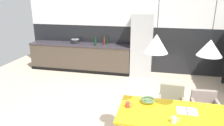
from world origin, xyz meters
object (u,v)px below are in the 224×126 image
at_px(armchair_facing_counter, 171,101).
at_px(armchair_by_stool, 204,105).
at_px(mug_tall_blue, 174,120).
at_px(bottle_wine_green, 95,42).
at_px(bottle_vinegar_dark, 107,41).
at_px(bottle_spice_small, 104,41).
at_px(cooking_pot, 75,41).
at_px(refrigerator_column, 142,45).
at_px(mug_wide_latte, 128,105).
at_px(fruit_bowl, 148,100).
at_px(pendant_lamp_over_table_far, 210,48).
at_px(open_book, 187,111).
at_px(pendant_lamp_over_table_near, 156,43).
at_px(dining_table, 175,116).

relative_size(armchair_facing_counter, armchair_by_stool, 1.09).
bearing_deg(mug_tall_blue, bottle_wine_green, 121.89).
xyz_separation_m(bottle_vinegar_dark, bottle_spice_small, (-0.06, -0.13, 0.00)).
height_order(cooking_pot, bottle_vinegar_dark, bottle_vinegar_dark).
relative_size(refrigerator_column, bottle_vinegar_dark, 7.47).
distance_m(mug_wide_latte, bottle_spice_small, 3.77).
bearing_deg(fruit_bowl, pendant_lamp_over_table_far, -21.33).
distance_m(refrigerator_column, armchair_facing_counter, 2.81).
bearing_deg(open_book, fruit_bowl, 165.39).
distance_m(mug_tall_blue, mug_wide_latte, 0.76).
bearing_deg(cooking_pot, bottle_spice_small, 0.98).
xyz_separation_m(open_book, cooking_pot, (-3.24, 3.43, 0.26)).
bearing_deg(pendant_lamp_over_table_near, bottle_wine_green, 119.74).
height_order(dining_table, pendant_lamp_over_table_near, pendant_lamp_over_table_near).
distance_m(cooking_pot, pendant_lamp_over_table_far, 5.00).
bearing_deg(armchair_by_stool, fruit_bowl, 24.20).
relative_size(armchair_facing_counter, pendant_lamp_over_table_far, 0.64).
distance_m(bottle_vinegar_dark, pendant_lamp_over_table_near, 4.13).
bearing_deg(dining_table, open_book, 28.13).
distance_m(open_book, pendant_lamp_over_table_near, 1.22).
bearing_deg(mug_wide_latte, fruit_bowl, 38.29).
bearing_deg(bottle_wine_green, open_book, -52.82).
distance_m(fruit_bowl, bottle_vinegar_dark, 3.76).
bearing_deg(pendant_lamp_over_table_near, bottle_spice_small, 115.32).
distance_m(dining_table, bottle_spice_small, 4.11).
distance_m(dining_table, bottle_vinegar_dark, 4.19).
distance_m(dining_table, fruit_bowl, 0.51).
xyz_separation_m(cooking_pot, pendant_lamp_over_table_far, (3.41, -3.58, 0.81)).
xyz_separation_m(refrigerator_column, bottle_spice_small, (-1.24, 0.07, 0.05)).
bearing_deg(mug_wide_latte, armchair_by_stool, 30.60).
bearing_deg(mug_wide_latte, open_book, 4.89).
distance_m(refrigerator_column, dining_table, 3.58).
xyz_separation_m(refrigerator_column, fruit_bowl, (0.38, -3.21, -0.21)).
bearing_deg(cooking_pot, pendant_lamp_over_table_far, -46.39).
relative_size(dining_table, bottle_vinegar_dark, 6.71).
height_order(armchair_facing_counter, mug_wide_latte, mug_wide_latte).
height_order(armchair_facing_counter, bottle_vinegar_dark, bottle_vinegar_dark).
distance_m(armchair_facing_counter, cooking_pot, 4.11).
distance_m(refrigerator_column, mug_wide_latte, 3.46).
height_order(open_book, pendant_lamp_over_table_near, pendant_lamp_over_table_near).
relative_size(mug_wide_latte, bottle_vinegar_dark, 0.46).
xyz_separation_m(mug_tall_blue, mug_wide_latte, (-0.70, 0.28, 0.00)).
distance_m(open_book, bottle_wine_green, 4.11).
xyz_separation_m(bottle_wine_green, pendant_lamp_over_table_near, (1.94, -3.39, 0.78)).
distance_m(armchair_facing_counter, bottle_wine_green, 3.46).
distance_m(mug_wide_latte, bottle_wine_green, 3.70).
relative_size(refrigerator_column, open_book, 6.28).
bearing_deg(cooking_pot, pendant_lamp_over_table_near, -52.78).
xyz_separation_m(fruit_bowl, open_book, (0.62, -0.16, -0.04)).
height_order(open_book, bottle_spice_small, bottle_spice_small).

